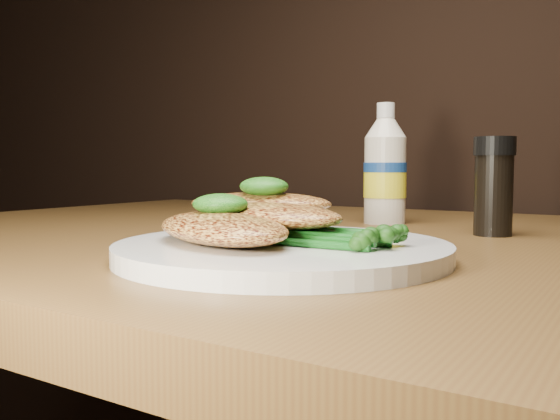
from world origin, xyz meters
The scene contains 9 objects.
plate centered at (0.05, 0.86, 0.76)m, with size 0.27×0.27×0.01m, color white.
chicken_front centered at (0.02, 0.83, 0.78)m, with size 0.16×0.08×0.03m, color gold.
chicken_mid centered at (0.03, 0.88, 0.78)m, with size 0.14×0.07×0.02m, color gold.
chicken_back centered at (0.00, 0.91, 0.79)m, with size 0.13×0.07×0.02m, color gold.
pesto_front centered at (0.01, 0.84, 0.80)m, with size 0.05×0.04×0.02m, color #07340A.
pesto_back centered at (0.01, 0.90, 0.81)m, with size 0.05×0.04×0.02m, color #07340A.
broccolini_bundle centered at (0.09, 0.87, 0.77)m, with size 0.14×0.10×0.02m, color #115015, non-canonical shape.
mayo_bottle centered at (0.01, 1.19, 0.83)m, with size 0.06×0.06×0.16m, color beige, non-canonical shape.
pepper_grinder centered at (0.16, 1.13, 0.80)m, with size 0.04×0.04×0.11m, color black, non-canonical shape.
Camera 1 is at (0.31, 0.45, 0.83)m, focal length 38.27 mm.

